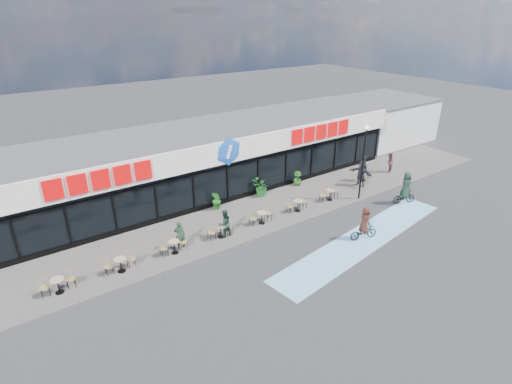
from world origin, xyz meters
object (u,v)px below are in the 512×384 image
at_px(patron_left, 180,235).
at_px(potted_plant_right, 297,178).
at_px(pedestrian_a, 361,173).
at_px(pedestrian_c, 389,162).
at_px(cyclist_b, 405,190).
at_px(bistro_set_0, 58,283).
at_px(pedestrian_b, 363,169).
at_px(cyclist_a, 364,227).
at_px(potted_plant_mid, 261,188).
at_px(lamp_post, 363,156).
at_px(patron_right, 225,223).
at_px(potted_plant_left, 217,200).

bearing_deg(patron_left, potted_plant_right, -140.13).
height_order(potted_plant_right, pedestrian_a, pedestrian_a).
height_order(pedestrian_c, cyclist_b, cyclist_b).
bearing_deg(pedestrian_a, bistro_set_0, -100.74).
distance_m(pedestrian_b, cyclist_a, 8.59).
relative_size(potted_plant_right, pedestrian_a, 0.54).
height_order(potted_plant_mid, patron_left, patron_left).
height_order(lamp_post, patron_right, lamp_post).
xyz_separation_m(cyclist_a, cyclist_b, (5.86, 1.58, 0.22)).
xyz_separation_m(pedestrian_b, cyclist_b, (-0.55, -4.14, -0.09)).
xyz_separation_m(bistro_set_0, patron_left, (6.27, 0.25, 0.34)).
distance_m(patron_right, cyclist_b, 12.69).
distance_m(potted_plant_mid, pedestrian_a, 7.65).
xyz_separation_m(potted_plant_mid, patron_right, (-4.88, -3.25, 0.20)).
height_order(patron_left, cyclist_b, cyclist_b).
bearing_deg(patron_left, pedestrian_a, -154.42).
height_order(potted_plant_right, cyclist_b, cyclist_b).
bearing_deg(cyclist_a, potted_plant_mid, 101.30).
xyz_separation_m(lamp_post, pedestrian_c, (5.76, 2.07, -2.27)).
height_order(pedestrian_b, cyclist_a, pedestrian_b).
relative_size(patron_right, cyclist_b, 0.74).
distance_m(pedestrian_b, pedestrian_c, 3.15).
distance_m(bistro_set_0, potted_plant_right, 17.41).
relative_size(pedestrian_b, cyclist_a, 0.97).
height_order(pedestrian_a, cyclist_a, pedestrian_a).
relative_size(patron_left, pedestrian_c, 0.99).
relative_size(bistro_set_0, potted_plant_right, 1.46).
bearing_deg(cyclist_a, patron_left, 151.03).
relative_size(lamp_post, potted_plant_mid, 4.04).
bearing_deg(cyclist_a, patron_right, 144.23).
bearing_deg(pedestrian_b, patron_left, 116.42).
relative_size(lamp_post, potted_plant_right, 4.89).
bearing_deg(potted_plant_right, pedestrian_c, -15.51).
xyz_separation_m(potted_plant_left, cyclist_a, (5.11, -7.89, 0.02)).
bearing_deg(potted_plant_right, pedestrian_a, -35.62).
relative_size(potted_plant_left, pedestrian_a, 0.65).
bearing_deg(bistro_set_0, patron_right, -0.75).
height_order(bistro_set_0, pedestrian_b, pedestrian_b).
xyz_separation_m(potted_plant_left, patron_right, (-1.34, -3.25, 0.20)).
bearing_deg(pedestrian_c, cyclist_a, 6.17).
height_order(pedestrian_c, cyclist_a, cyclist_a).
xyz_separation_m(pedestrian_a, cyclist_b, (0.28, -3.64, -0.10)).
height_order(potted_plant_mid, patron_right, patron_right).
distance_m(patron_left, cyclist_b, 15.31).
xyz_separation_m(lamp_post, bistro_set_0, (-19.12, 1.05, -2.62)).
xyz_separation_m(pedestrian_b, cyclist_a, (-6.41, -5.72, -0.31)).
distance_m(potted_plant_right, cyclist_a, 8.13).
xyz_separation_m(bistro_set_0, potted_plant_left, (10.22, 3.13, 0.18)).
bearing_deg(lamp_post, potted_plant_left, 154.84).
relative_size(potted_plant_left, pedestrian_b, 0.66).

